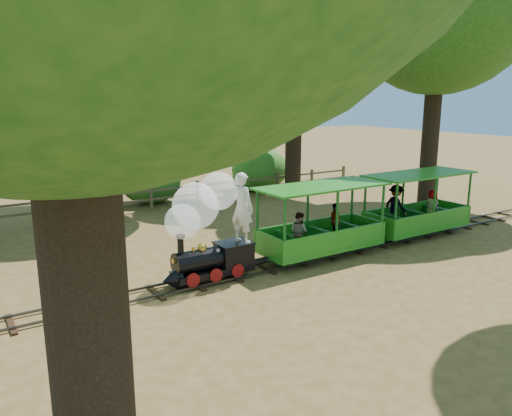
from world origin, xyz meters
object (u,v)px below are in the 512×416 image
locomotive (207,220)px  fence (175,193)px  carriage_front (320,231)px  carriage_rear (413,211)px

locomotive → fence: size_ratio=0.15×
carriage_front → fence: bearing=95.8°
locomotive → carriage_rear: size_ratio=0.72×
carriage_front → locomotive: bearing=178.8°
fence → carriage_rear: bearing=-59.3°
carriage_front → carriage_rear: (3.90, 0.08, 0.05)m
carriage_rear → fence: (-4.71, 7.94, -0.24)m
locomotive → fence: locomotive is taller
locomotive → carriage_rear: (7.34, 0.00, -0.72)m
carriage_rear → fence: size_ratio=0.21×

